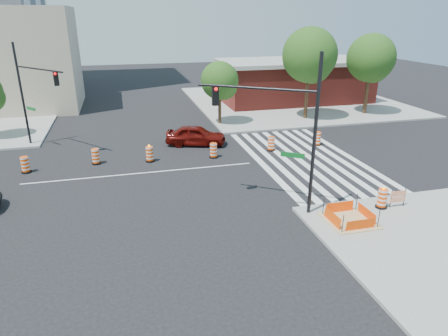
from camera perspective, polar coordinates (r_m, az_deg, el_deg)
The scene contains 21 objects.
ground at distance 25.32m, azimuth -11.61°, elevation -0.72°, with size 120.00×120.00×0.00m, color black.
sidewalk_ne at distance 46.55m, azimuth 9.78°, elevation 9.44°, with size 22.00×22.00×0.15m, color gray.
crosswalk_east at distance 27.92m, azimuth 11.37°, elevation 1.39°, with size 6.75×13.50×0.01m.
lane_centerline at distance 25.32m, azimuth -11.61°, elevation -0.71°, with size 14.00×0.12×0.01m, color silver.
excavation_pit at distance 19.75m, azimuth 17.45°, elevation -7.05°, with size 2.20×2.20×0.90m.
brick_storefront at distance 46.17m, azimuth 9.95°, elevation 12.16°, with size 16.50×8.50×4.60m.
beige_midrise at distance 47.10m, azimuth -29.04°, elevation 13.40°, with size 14.00×10.00×10.00m, color tan.
red_coupe at distance 30.09m, azimuth -4.04°, elevation 4.69°, with size 1.79×4.44×1.51m, color #540A07.
signal_pole_se at distance 18.77m, azimuth 8.16°, elevation 6.88°, with size 4.82×3.37×7.61m.
signal_pole_nw at distance 31.32m, azimuth -25.75°, elevation 10.36°, with size 3.62×4.34×7.31m.
pit_drum at distance 21.43m, azimuth 21.65°, elevation -4.14°, with size 0.58×0.58×1.14m.
barricade at distance 21.80m, azimuth 23.61°, elevation -3.76°, with size 0.86×0.05×1.02m.
tree_north_c at distance 35.21m, azimuth -0.58°, elevation 12.10°, with size 3.27×3.26×5.55m.
tree_north_d at distance 37.68m, azimuth 12.14°, elevation 15.09°, with size 4.89×4.89×8.31m.
tree_north_e at distance 41.35m, azimuth 20.26°, elevation 14.18°, with size 4.51×4.51×7.67m.
median_drum_1 at distance 27.64m, azimuth -26.52°, elevation 0.35°, with size 0.60×0.60×1.02m.
median_drum_2 at distance 27.50m, azimuth -17.85°, elevation 1.51°, with size 0.60×0.60×1.02m.
median_drum_3 at distance 27.07m, azimuth -10.57°, elevation 1.90°, with size 0.60×0.60×1.18m.
median_drum_4 at distance 27.37m, azimuth -1.51°, elevation 2.46°, with size 0.60×0.60×1.02m.
median_drum_5 at distance 29.01m, azimuth 6.74°, elevation 3.40°, with size 0.60×0.60×1.02m.
median_drum_6 at distance 30.83m, azimuth 13.20°, elevation 4.05°, with size 0.60×0.60×1.02m.
Camera 1 is at (-0.86, -23.57, 9.20)m, focal length 32.00 mm.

